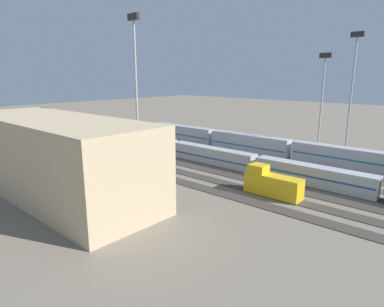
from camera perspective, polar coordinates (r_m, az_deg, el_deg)
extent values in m
plane|color=#756B5B|center=(80.57, 5.05, -1.53)|extent=(400.00, 400.00, 0.00)
cube|color=#3D3833|center=(94.82, 11.39, 0.54)|extent=(140.00, 2.80, 0.12)
cube|color=#3D3833|center=(90.63, 9.78, 0.03)|extent=(140.00, 2.80, 0.12)
cube|color=#3D3833|center=(86.52, 8.02, -0.54)|extent=(140.00, 2.80, 0.12)
cube|color=#3D3833|center=(82.52, 6.09, -1.16)|extent=(140.00, 2.80, 0.12)
cube|color=#3D3833|center=(78.63, 3.96, -1.83)|extent=(140.00, 2.80, 0.12)
cube|color=#3D3833|center=(74.87, 1.61, -2.58)|extent=(140.00, 2.80, 0.12)
cube|color=#3D3833|center=(71.26, -0.98, -3.40)|extent=(140.00, 2.80, 0.12)
cube|color=#3D3833|center=(67.83, -3.85, -4.29)|extent=(140.00, 2.80, 0.12)
cube|color=#B7BABF|center=(80.44, 24.46, -0.79)|extent=(23.00, 3.00, 5.00)
cube|color=#1E6B9E|center=(80.39, 24.47, -0.65)|extent=(22.40, 3.06, 0.36)
cube|color=#B7BABF|center=(90.21, 9.72, 1.63)|extent=(23.00, 3.00, 5.00)
cube|color=#1E6B9E|center=(90.29, 9.71, 1.38)|extent=(22.40, 3.06, 0.36)
cube|color=#B7BABF|center=(104.76, -1.56, 3.42)|extent=(23.00, 3.00, 5.00)
cube|color=#1E6B9E|center=(104.79, -1.56, 3.34)|extent=(22.40, 3.06, 0.36)
cube|color=gold|center=(59.44, 13.70, -5.32)|extent=(10.00, 3.00, 3.60)
cube|color=gold|center=(60.10, 11.31, -2.50)|extent=(3.00, 2.70, 1.40)
cube|color=#B7BABF|center=(67.05, 19.89, -3.53)|extent=(23.00, 3.00, 3.80)
cube|color=#285193|center=(67.02, 19.90, -3.46)|extent=(22.40, 3.06, 0.36)
cube|color=#B7BABF|center=(78.73, 3.42, -0.33)|extent=(23.00, 3.00, 3.80)
cube|color=#285193|center=(78.79, 3.41, -0.53)|extent=(22.40, 3.06, 0.36)
cube|color=#B7BABF|center=(95.25, -8.08, 1.93)|extent=(23.00, 3.00, 3.80)
cube|color=#285193|center=(95.31, -8.08, 1.75)|extent=(22.40, 3.06, 0.36)
cube|color=#A8AAB2|center=(90.58, 16.04, 0.96)|extent=(23.00, 3.00, 3.80)
cube|color=#A8AAB2|center=(103.07, 3.87, 2.89)|extent=(23.00, 3.00, 3.80)
cylinder|color=#9EA0A5|center=(86.90, 25.44, 7.96)|extent=(0.44, 0.44, 28.77)
cube|color=#262628|center=(87.15, 26.46, 17.79)|extent=(2.80, 0.70, 1.20)
cylinder|color=#9EA0A5|center=(66.57, -9.43, 8.52)|extent=(0.44, 0.44, 30.37)
cube|color=#262628|center=(67.20, -9.97, 22.05)|extent=(2.80, 0.70, 1.20)
cylinder|color=#9EA0A5|center=(89.08, 21.17, 7.06)|extent=(0.44, 0.44, 24.50)
cube|color=#262628|center=(88.83, 21.88, 15.31)|extent=(2.80, 0.70, 1.20)
cube|color=tan|center=(61.52, -22.11, -0.60)|extent=(42.59, 14.66, 13.54)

